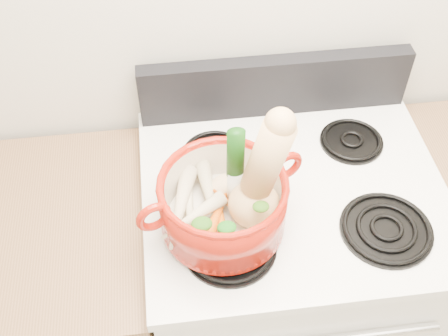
{
  "coord_description": "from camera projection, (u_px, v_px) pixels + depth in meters",
  "views": [
    {
      "loc": [
        -0.3,
        0.51,
        2.06
      ],
      "look_at": [
        -0.2,
        1.28,
        1.19
      ],
      "focal_mm": 45.0,
      "sensor_mm": 36.0,
      "label": 1
    }
  ],
  "objects": [
    {
      "name": "parsnip_3",
      "position": [
        193.0,
        216.0,
        1.27
      ],
      "size": [
        0.17,
        0.12,
        0.05
      ],
      "primitive_type": "cone",
      "rotation": [
        1.66,
        0.0,
        -1.07
      ],
      "color": "beige",
      "rests_on": "dutch_oven"
    },
    {
      "name": "pot_handle_left",
      "position": [
        154.0,
        217.0,
        1.2
      ],
      "size": [
        0.08,
        0.04,
        0.08
      ],
      "primitive_type": "torus",
      "rotation": [
        1.57,
        0.0,
        0.34
      ],
      "color": "#97160A",
      "rests_on": "dutch_oven"
    },
    {
      "name": "parsnip_1",
      "position": [
        180.0,
        207.0,
        1.3
      ],
      "size": [
        0.1,
        0.22,
        0.06
      ],
      "primitive_type": "cone",
      "rotation": [
        1.66,
        0.0,
        -0.29
      ],
      "color": "beige",
      "rests_on": "dutch_oven"
    },
    {
      "name": "parsnip_2",
      "position": [
        209.0,
        193.0,
        1.32
      ],
      "size": [
        0.06,
        0.2,
        0.06
      ],
      "primitive_type": "cone",
      "rotation": [
        1.66,
        0.0,
        0.09
      ],
      "color": "beige",
      "rests_on": "dutch_oven"
    },
    {
      "name": "burner_front_right",
      "position": [
        386.0,
        228.0,
        1.34
      ],
      "size": [
        0.22,
        0.22,
        0.02
      ],
      "primitive_type": "cylinder",
      "color": "black",
      "rests_on": "cooktop"
    },
    {
      "name": "control_backsplash",
      "position": [
        275.0,
        86.0,
        1.57
      ],
      "size": [
        0.76,
        0.05,
        0.18
      ],
      "primitive_type": "cube",
      "color": "black",
      "rests_on": "cooktop"
    },
    {
      "name": "stove_body",
      "position": [
        280.0,
        285.0,
        1.8
      ],
      "size": [
        0.76,
        0.65,
        0.92
      ],
      "primitive_type": "cube",
      "color": "white",
      "rests_on": "floor"
    },
    {
      "name": "carrot_1",
      "position": [
        215.0,
        220.0,
        1.28
      ],
      "size": [
        0.1,
        0.16,
        0.05
      ],
      "primitive_type": "cone",
      "rotation": [
        1.66,
        0.0,
        -0.45
      ],
      "color": "#DB630A",
      "rests_on": "dutch_oven"
    },
    {
      "name": "burner_back_right",
      "position": [
        352.0,
        140.0,
        1.54
      ],
      "size": [
        0.17,
        0.17,
        0.02
      ],
      "primitive_type": "cylinder",
      "color": "black",
      "rests_on": "cooktop"
    },
    {
      "name": "parsnip_0",
      "position": [
        188.0,
        199.0,
        1.33
      ],
      "size": [
        0.04,
        0.21,
        0.06
      ],
      "primitive_type": "cone",
      "rotation": [
        1.66,
        0.0,
        0.01
      ],
      "color": "beige",
      "rests_on": "dutch_oven"
    },
    {
      "name": "ginger",
      "position": [
        226.0,
        186.0,
        1.35
      ],
      "size": [
        0.11,
        0.09,
        0.05
      ],
      "primitive_type": "ellipsoid",
      "rotation": [
        0.0,
        0.0,
        0.36
      ],
      "color": "tan",
      "rests_on": "dutch_oven"
    },
    {
      "name": "squash",
      "position": [
        264.0,
        175.0,
        1.2
      ],
      "size": [
        0.22,
        0.19,
        0.32
      ],
      "primitive_type": null,
      "rotation": [
        0.0,
        0.2,
        -0.4
      ],
      "color": "tan",
      "rests_on": "dutch_oven"
    },
    {
      "name": "dutch_oven",
      "position": [
        223.0,
        204.0,
        1.29
      ],
      "size": [
        0.37,
        0.37,
        0.14
      ],
      "primitive_type": "cylinder",
      "rotation": [
        0.0,
        0.0,
        0.34
      ],
      "color": "#97160A",
      "rests_on": "burner_front_left"
    },
    {
      "name": "leek",
      "position": [
        235.0,
        168.0,
        1.25
      ],
      "size": [
        0.04,
        0.05,
        0.26
      ],
      "primitive_type": "cylinder",
      "rotation": [
        0.04,
        0.0,
        -0.02
      ],
      "color": "beige",
      "rests_on": "dutch_oven"
    },
    {
      "name": "burner_front_left",
      "position": [
        230.0,
        245.0,
        1.31
      ],
      "size": [
        0.22,
        0.22,
        0.02
      ],
      "primitive_type": "cylinder",
      "color": "black",
      "rests_on": "cooktop"
    },
    {
      "name": "pot_handle_right",
      "position": [
        287.0,
        166.0,
        1.3
      ],
      "size": [
        0.08,
        0.04,
        0.08
      ],
      "primitive_type": "torus",
      "rotation": [
        1.57,
        0.0,
        0.34
      ],
      "color": "#97160A",
      "rests_on": "dutch_oven"
    },
    {
      "name": "cooktop",
      "position": [
        294.0,
        191.0,
        1.45
      ],
      "size": [
        0.78,
        0.67,
        0.03
      ],
      "primitive_type": "cube",
      "color": "white",
      "rests_on": "stove_body"
    },
    {
      "name": "carrot_2",
      "position": [
        236.0,
        210.0,
        1.29
      ],
      "size": [
        0.11,
        0.14,
        0.04
      ],
      "primitive_type": "cone",
      "rotation": [
        1.66,
        0.0,
        0.63
      ],
      "color": "#D75B0A",
      "rests_on": "dutch_oven"
    },
    {
      "name": "burner_back_left",
      "position": [
        215.0,
        153.0,
        1.51
      ],
      "size": [
        0.17,
        0.17,
        0.02
      ],
      "primitive_type": "cylinder",
      "color": "black",
      "rests_on": "cooktop"
    },
    {
      "name": "carrot_0",
      "position": [
        222.0,
        225.0,
        1.28
      ],
      "size": [
        0.03,
        0.16,
        0.04
      ],
      "primitive_type": "cone",
      "rotation": [
        1.66,
        0.0,
        0.01
      ],
      "color": "#D15F0A",
      "rests_on": "dutch_oven"
    }
  ]
}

